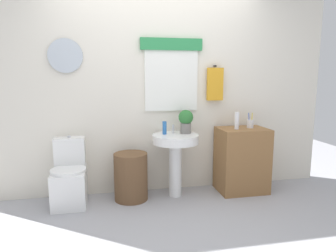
{
  "coord_description": "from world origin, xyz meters",
  "views": [
    {
      "loc": [
        -0.61,
        -2.56,
        1.43
      ],
      "look_at": [
        0.08,
        0.8,
        0.86
      ],
      "focal_mm": 32.63,
      "sensor_mm": 36.0,
      "label": 1
    }
  ],
  "objects_px": {
    "laundry_hamper": "(131,177)",
    "soap_bottle": "(165,128)",
    "pedestal_sink": "(175,149)",
    "wooden_cabinet": "(242,160)",
    "toilet": "(70,179)",
    "lotion_bottle": "(237,121)",
    "toothbrush_cup": "(250,124)",
    "potted_plant": "(186,120)"
  },
  "relations": [
    {
      "from": "laundry_hamper",
      "to": "soap_bottle",
      "type": "bearing_deg",
      "value": 6.98
    },
    {
      "from": "pedestal_sink",
      "to": "wooden_cabinet",
      "type": "relative_size",
      "value": 0.94
    },
    {
      "from": "toilet",
      "to": "lotion_bottle",
      "type": "xyz_separation_m",
      "value": [
        1.96,
        -0.07,
        0.61
      ]
    },
    {
      "from": "toilet",
      "to": "wooden_cabinet",
      "type": "distance_m",
      "value": 2.06
    },
    {
      "from": "wooden_cabinet",
      "to": "lotion_bottle",
      "type": "bearing_deg",
      "value": -158.77
    },
    {
      "from": "laundry_hamper",
      "to": "wooden_cabinet",
      "type": "distance_m",
      "value": 1.38
    },
    {
      "from": "toilet",
      "to": "pedestal_sink",
      "type": "bearing_deg",
      "value": -1.59
    },
    {
      "from": "lotion_bottle",
      "to": "toothbrush_cup",
      "type": "xyz_separation_m",
      "value": [
        0.21,
        0.06,
        -0.05
      ]
    },
    {
      "from": "pedestal_sink",
      "to": "toilet",
      "type": "bearing_deg",
      "value": 178.41
    },
    {
      "from": "wooden_cabinet",
      "to": "potted_plant",
      "type": "xyz_separation_m",
      "value": [
        -0.71,
        0.06,
        0.51
      ]
    },
    {
      "from": "toilet",
      "to": "lotion_bottle",
      "type": "relative_size",
      "value": 3.63
    },
    {
      "from": "potted_plant",
      "to": "pedestal_sink",
      "type": "bearing_deg",
      "value": -156.8
    },
    {
      "from": "pedestal_sink",
      "to": "wooden_cabinet",
      "type": "distance_m",
      "value": 0.87
    },
    {
      "from": "laundry_hamper",
      "to": "soap_bottle",
      "type": "xyz_separation_m",
      "value": [
        0.41,
        0.05,
        0.55
      ]
    },
    {
      "from": "toilet",
      "to": "soap_bottle",
      "type": "distance_m",
      "value": 1.22
    },
    {
      "from": "toilet",
      "to": "potted_plant",
      "type": "xyz_separation_m",
      "value": [
        1.35,
        0.03,
        0.62
      ]
    },
    {
      "from": "laundry_hamper",
      "to": "soap_bottle",
      "type": "height_order",
      "value": "soap_bottle"
    },
    {
      "from": "pedestal_sink",
      "to": "wooden_cabinet",
      "type": "bearing_deg",
      "value": 0.0
    },
    {
      "from": "soap_bottle",
      "to": "toilet",
      "type": "bearing_deg",
      "value": -179.14
    },
    {
      "from": "potted_plant",
      "to": "toothbrush_cup",
      "type": "bearing_deg",
      "value": -2.84
    },
    {
      "from": "toilet",
      "to": "wooden_cabinet",
      "type": "bearing_deg",
      "value": -0.93
    },
    {
      "from": "wooden_cabinet",
      "to": "lotion_bottle",
      "type": "height_order",
      "value": "lotion_bottle"
    },
    {
      "from": "lotion_bottle",
      "to": "pedestal_sink",
      "type": "bearing_deg",
      "value": 176.92
    },
    {
      "from": "potted_plant",
      "to": "lotion_bottle",
      "type": "distance_m",
      "value": 0.61
    },
    {
      "from": "wooden_cabinet",
      "to": "soap_bottle",
      "type": "distance_m",
      "value": 1.06
    },
    {
      "from": "toilet",
      "to": "laundry_hamper",
      "type": "height_order",
      "value": "toilet"
    },
    {
      "from": "potted_plant",
      "to": "toothbrush_cup",
      "type": "height_order",
      "value": "potted_plant"
    },
    {
      "from": "toilet",
      "to": "potted_plant",
      "type": "height_order",
      "value": "potted_plant"
    },
    {
      "from": "laundry_hamper",
      "to": "lotion_bottle",
      "type": "relative_size",
      "value": 2.66
    },
    {
      "from": "pedestal_sink",
      "to": "soap_bottle",
      "type": "bearing_deg",
      "value": 157.38
    },
    {
      "from": "laundry_hamper",
      "to": "pedestal_sink",
      "type": "relative_size",
      "value": 0.73
    },
    {
      "from": "soap_bottle",
      "to": "toothbrush_cup",
      "type": "xyz_separation_m",
      "value": [
        1.07,
        -0.03,
        0.02
      ]
    },
    {
      "from": "laundry_hamper",
      "to": "toothbrush_cup",
      "type": "relative_size",
      "value": 2.97
    },
    {
      "from": "laundry_hamper",
      "to": "toothbrush_cup",
      "type": "xyz_separation_m",
      "value": [
        1.48,
        0.02,
        0.57
      ]
    },
    {
      "from": "soap_bottle",
      "to": "potted_plant",
      "type": "distance_m",
      "value": 0.27
    },
    {
      "from": "toilet",
      "to": "wooden_cabinet",
      "type": "height_order",
      "value": "wooden_cabinet"
    },
    {
      "from": "wooden_cabinet",
      "to": "toilet",
      "type": "bearing_deg",
      "value": 179.07
    },
    {
      "from": "soap_bottle",
      "to": "toothbrush_cup",
      "type": "distance_m",
      "value": 1.07
    },
    {
      "from": "potted_plant",
      "to": "laundry_hamper",
      "type": "bearing_deg",
      "value": -174.87
    },
    {
      "from": "laundry_hamper",
      "to": "toothbrush_cup",
      "type": "bearing_deg",
      "value": 0.77
    },
    {
      "from": "soap_bottle",
      "to": "wooden_cabinet",
      "type": "bearing_deg",
      "value": -2.96
    },
    {
      "from": "toilet",
      "to": "pedestal_sink",
      "type": "height_order",
      "value": "toilet"
    }
  ]
}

